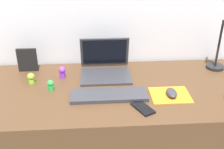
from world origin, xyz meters
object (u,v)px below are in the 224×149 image
toy_figurine_purple (62,72)px  desk_lamp (221,45)px  mouse (172,93)px  toy_figurine_lime (31,78)px  picture_frame (27,60)px  keyboard (109,95)px  toy_figurine_green (51,85)px  cell_phone (143,108)px  laptop (105,65)px

toy_figurine_purple → desk_lamp: bearing=1.9°
mouse → toy_figurine_lime: bearing=165.8°
picture_frame → toy_figurine_purple: size_ratio=2.12×
keyboard → toy_figurine_green: toy_figurine_green is taller
mouse → cell_phone: (-0.17, -0.11, -0.02)m
keyboard → toy_figurine_purple: size_ratio=5.79×
mouse → toy_figurine_green: 0.66m
toy_figurine_purple → toy_figurine_lime: (-0.17, -0.05, -0.00)m
laptop → mouse: laptop is taller
cell_phone → desk_lamp: desk_lamp is taller
desk_lamp → toy_figurine_lime: size_ratio=5.85×
desk_lamp → keyboard: bearing=-159.0°
keyboard → picture_frame: size_ratio=2.73×
mouse → toy_figurine_green: bearing=170.7°
mouse → desk_lamp: 0.48m
laptop → keyboard: size_ratio=0.73×
laptop → toy_figurine_green: bearing=-149.2°
desk_lamp → toy_figurine_lime: 1.15m
picture_frame → toy_figurine_lime: 0.17m
laptop → mouse: bearing=-40.5°
laptop → desk_lamp: desk_lamp is taller
keyboard → mouse: 0.33m
laptop → toy_figurine_purple: (-0.26, -0.04, -0.02)m
laptop → toy_figurine_purple: laptop is taller
picture_frame → keyboard: bearing=-34.8°
toy_figurine_lime → toy_figurine_green: bearing=-35.9°
keyboard → cell_phone: size_ratio=3.20×
picture_frame → cell_phone: bearing=-35.4°
mouse → picture_frame: 0.89m
toy_figurine_green → toy_figurine_lime: (-0.12, 0.09, 0.00)m
toy_figurine_purple → toy_figurine_lime: size_ratio=1.14×
cell_phone → toy_figurine_lime: bearing=125.5°
mouse → laptop: bearing=139.5°
desk_lamp → toy_figurine_green: desk_lamp is taller
picture_frame → toy_figurine_purple: bearing=-25.0°
cell_phone → toy_figurine_purple: bearing=112.3°
keyboard → toy_figurine_purple: (-0.27, 0.24, 0.03)m
cell_phone → picture_frame: bearing=116.8°
cell_phone → toy_figurine_lime: 0.67m
desk_lamp → toy_figurine_purple: (-0.96, -0.03, -0.13)m
mouse → desk_lamp: size_ratio=0.26×
toy_figurine_purple → toy_figurine_green: bearing=-109.7°
mouse → toy_figurine_purple: (-0.60, 0.25, 0.02)m
keyboard → cell_phone: bearing=-37.1°
desk_lamp → toy_figurine_purple: size_ratio=5.14×
desk_lamp → picture_frame: size_ratio=2.43×
laptop → toy_figurine_lime: bearing=-167.5°
toy_figurine_green → toy_figurine_purple: 0.15m
picture_frame → toy_figurine_green: 0.30m
cell_phone → laptop: bearing=85.2°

